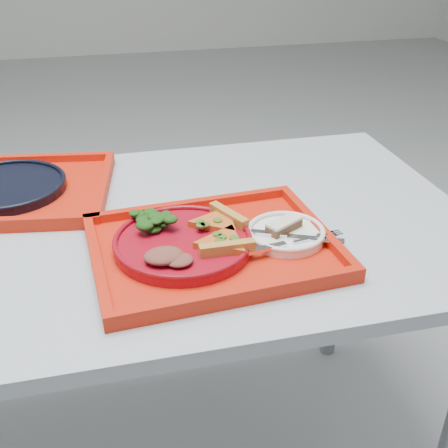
{
  "coord_description": "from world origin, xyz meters",
  "views": [
    {
      "loc": [
        0.04,
        -1.02,
        1.32
      ],
      "look_at": [
        0.26,
        -0.09,
        0.78
      ],
      "focal_mm": 45.0,
      "sensor_mm": 36.0,
      "label": 1
    }
  ],
  "objects_px": {
    "tray_main": "(213,250)",
    "navy_plate": "(7,188)",
    "dinner_plate": "(183,244)",
    "tray_far": "(8,193)",
    "dessert_bar": "(284,225)"
  },
  "relations": [
    {
      "from": "tray_main",
      "to": "navy_plate",
      "type": "xyz_separation_m",
      "value": [
        -0.4,
        0.35,
        0.01
      ]
    },
    {
      "from": "dinner_plate",
      "to": "navy_plate",
      "type": "relative_size",
      "value": 1.0
    },
    {
      "from": "dinner_plate",
      "to": "navy_plate",
      "type": "xyz_separation_m",
      "value": [
        -0.35,
        0.34,
        -0.0
      ]
    },
    {
      "from": "tray_far",
      "to": "navy_plate",
      "type": "distance_m",
      "value": 0.01
    },
    {
      "from": "navy_plate",
      "to": "dessert_bar",
      "type": "relative_size",
      "value": 3.23
    },
    {
      "from": "tray_main",
      "to": "dessert_bar",
      "type": "distance_m",
      "value": 0.15
    },
    {
      "from": "dinner_plate",
      "to": "tray_far",
      "type": "bearing_deg",
      "value": 135.87
    },
    {
      "from": "tray_far",
      "to": "navy_plate",
      "type": "height_order",
      "value": "navy_plate"
    },
    {
      "from": "tray_main",
      "to": "dessert_bar",
      "type": "height_order",
      "value": "dessert_bar"
    },
    {
      "from": "dessert_bar",
      "to": "tray_far",
      "type": "bearing_deg",
      "value": 118.67
    },
    {
      "from": "dessert_bar",
      "to": "tray_main",
      "type": "bearing_deg",
      "value": 153.69
    },
    {
      "from": "tray_main",
      "to": "dinner_plate",
      "type": "distance_m",
      "value": 0.06
    },
    {
      "from": "navy_plate",
      "to": "tray_main",
      "type": "bearing_deg",
      "value": -40.75
    },
    {
      "from": "tray_main",
      "to": "dessert_bar",
      "type": "xyz_separation_m",
      "value": [
        0.14,
        0.01,
        0.03
      ]
    },
    {
      "from": "dinner_plate",
      "to": "navy_plate",
      "type": "height_order",
      "value": "dinner_plate"
    }
  ]
}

